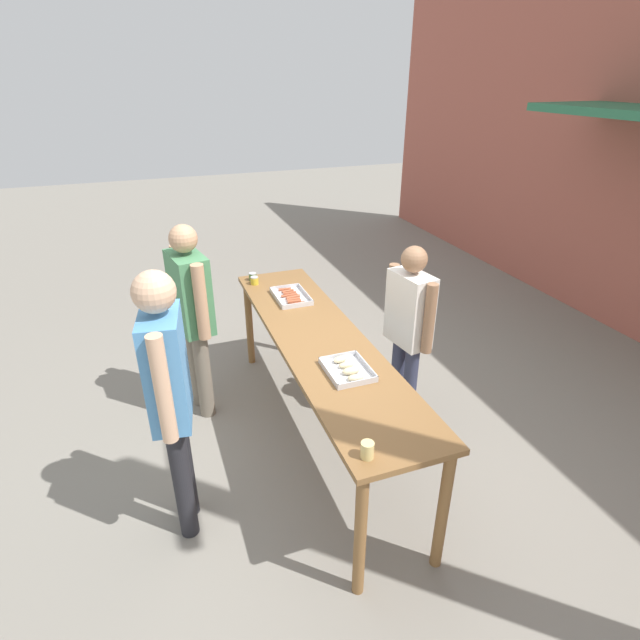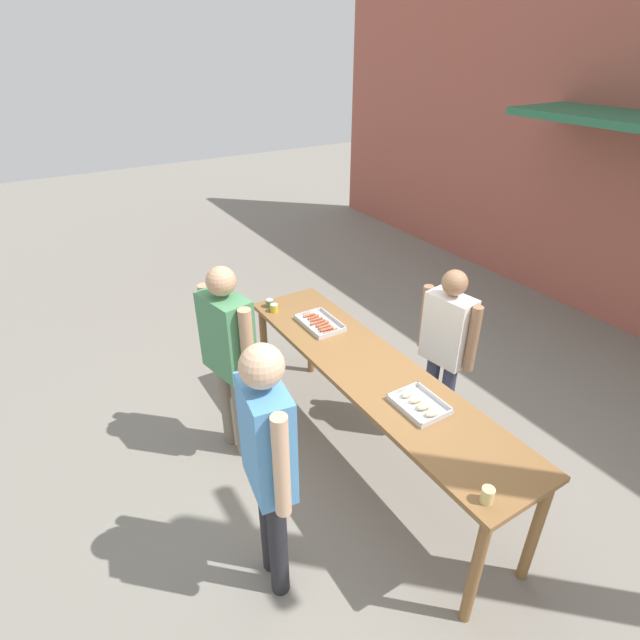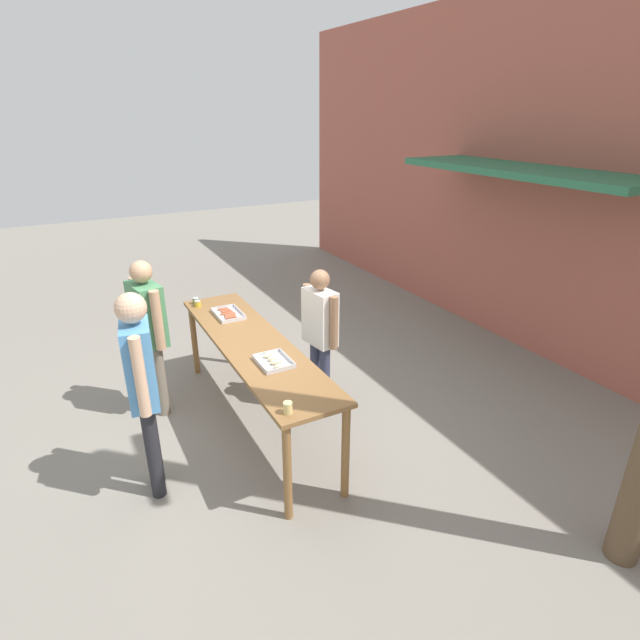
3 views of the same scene
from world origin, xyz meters
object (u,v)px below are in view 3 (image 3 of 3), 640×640
object	(u,v)px
condiment_jar_ketchup	(198,304)
beer_cup	(288,408)
food_tray_sausages	(228,314)
condiment_jar_mustard	(196,301)
person_customer_with_cup	(142,378)
person_server_behind_table	(320,327)
person_customer_holding_hotdog	(149,326)
food_tray_buns	(274,361)

from	to	relation	value
condiment_jar_ketchup	beer_cup	distance (m)	2.50
food_tray_sausages	condiment_jar_mustard	world-z (taller)	condiment_jar_mustard
food_tray_sausages	condiment_jar_mustard	bearing A→B (deg)	-157.45
food_tray_sausages	person_customer_with_cup	xyz separation A→B (m)	(1.29, -1.14, 0.14)
food_tray_sausages	person_server_behind_table	world-z (taller)	person_server_behind_table
beer_cup	person_customer_with_cup	world-z (taller)	person_customer_with_cup
person_customer_holding_hotdog	beer_cup	bearing A→B (deg)	-173.97
person_server_behind_table	person_customer_with_cup	bearing A→B (deg)	-83.01
food_tray_sausages	food_tray_buns	size ratio (longest dim) A/B	1.17
food_tray_buns	person_customer_with_cup	bearing A→B (deg)	-89.63
food_tray_buns	person_server_behind_table	xyz separation A→B (m)	(-0.53, 0.75, -0.02)
condiment_jar_ketchup	person_customer_holding_hotdog	distance (m)	0.78
condiment_jar_mustard	person_server_behind_table	xyz separation A→B (m)	(1.29, 0.98, -0.04)
person_customer_with_cup	person_customer_holding_hotdog	bearing A→B (deg)	-4.05
beer_cup	condiment_jar_mustard	bearing A→B (deg)	179.97
food_tray_sausages	person_customer_with_cup	world-z (taller)	person_customer_with_cup
food_tray_buns	person_customer_with_cup	distance (m)	1.15
condiment_jar_ketchup	beer_cup	size ratio (longest dim) A/B	0.79
person_customer_holding_hotdog	person_customer_with_cup	distance (m)	1.29
food_tray_sausages	person_customer_with_cup	size ratio (longest dim) A/B	0.23
beer_cup	person_customer_with_cup	size ratio (longest dim) A/B	0.05
person_server_behind_table	food_tray_sausages	bearing A→B (deg)	-143.83
beer_cup	person_customer_holding_hotdog	size ratio (longest dim) A/B	0.06
beer_cup	person_customer_holding_hotdog	distance (m)	2.14
beer_cup	person_server_behind_table	distance (m)	1.64
condiment_jar_ketchup	person_server_behind_table	bearing A→B (deg)	39.61
condiment_jar_ketchup	beer_cup	xyz separation A→B (m)	(2.50, 0.01, 0.01)
condiment_jar_mustard	person_customer_holding_hotdog	bearing A→B (deg)	-48.56
food_tray_buns	person_customer_with_cup	xyz separation A→B (m)	(0.01, -1.14, 0.14)
beer_cup	person_server_behind_table	world-z (taller)	person_server_behind_table
food_tray_buns	condiment_jar_ketchup	bearing A→B (deg)	-172.34
person_server_behind_table	person_customer_holding_hotdog	world-z (taller)	person_customer_holding_hotdog
condiment_jar_ketchup	person_customer_with_cup	distance (m)	1.95
food_tray_buns	person_customer_holding_hotdog	bearing A→B (deg)	-145.35
condiment_jar_ketchup	person_server_behind_table	xyz separation A→B (m)	(1.19, 0.98, -0.04)
condiment_jar_ketchup	person_customer_holding_hotdog	world-z (taller)	person_customer_holding_hotdog
person_server_behind_table	person_customer_with_cup	xyz separation A→B (m)	(0.53, -1.89, 0.16)
condiment_jar_ketchup	person_customer_holding_hotdog	bearing A→B (deg)	-53.78
food_tray_sausages	person_customer_with_cup	distance (m)	1.72
person_server_behind_table	person_customer_holding_hotdog	size ratio (longest dim) A/B	0.92
food_tray_buns	person_server_behind_table	bearing A→B (deg)	124.94
person_customer_holding_hotdog	condiment_jar_mustard	bearing A→B (deg)	-59.91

